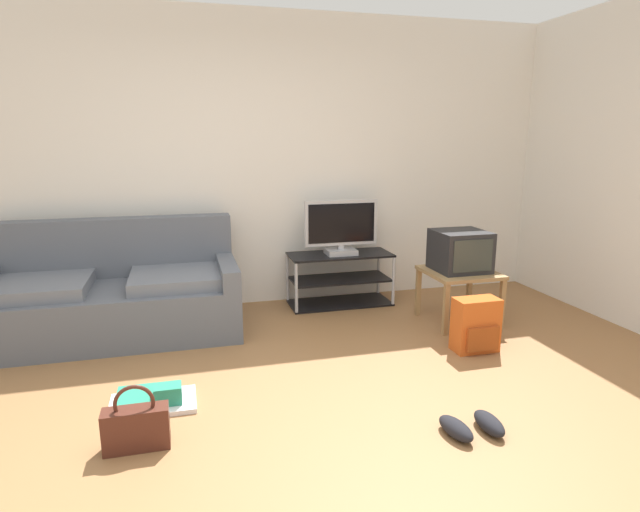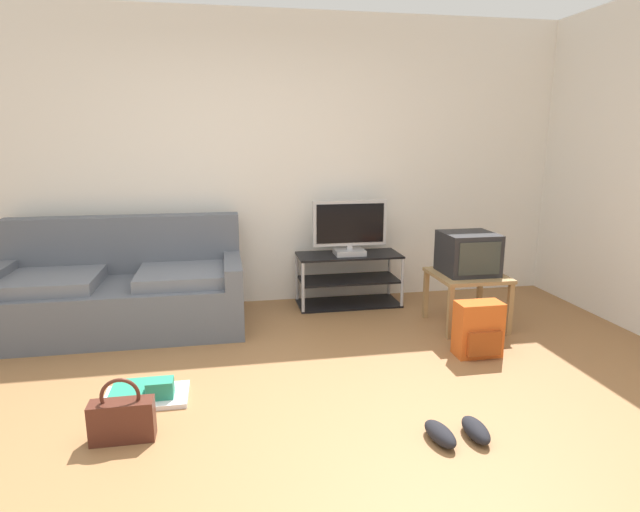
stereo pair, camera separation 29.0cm
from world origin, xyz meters
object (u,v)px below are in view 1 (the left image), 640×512
object	(u,v)px
handbag	(136,427)
sneakers_pair	(473,426)
side_table	(460,278)
floor_tray	(152,400)
crt_tv	(460,251)
backpack	(476,325)
tv_stand	(340,279)
flat_tv	(341,228)
couch	(113,295)

from	to	relation	value
handbag	sneakers_pair	distance (m)	1.79
side_table	floor_tray	size ratio (longest dim) A/B	1.14
sneakers_pair	floor_tray	bearing A→B (deg)	155.86
crt_tv	side_table	bearing A→B (deg)	-90.00
side_table	backpack	distance (m)	0.66
handbag	side_table	bearing A→B (deg)	26.79
tv_stand	crt_tv	xyz separation A→B (m)	(0.84, -0.74, 0.39)
side_table	handbag	world-z (taller)	side_table
flat_tv	sneakers_pair	size ratio (longest dim) A/B	2.08
couch	backpack	world-z (taller)	couch
handbag	flat_tv	bearing A→B (deg)	49.65
couch	backpack	bearing A→B (deg)	-22.27
crt_tv	backpack	bearing A→B (deg)	-107.25
couch	backpack	xyz separation A→B (m)	(2.67, -1.09, -0.12)
tv_stand	backpack	distance (m)	1.51
tv_stand	handbag	world-z (taller)	tv_stand
sneakers_pair	flat_tv	bearing A→B (deg)	90.68
tv_stand	floor_tray	bearing A→B (deg)	-136.00
couch	sneakers_pair	distance (m)	2.95
couch	crt_tv	distance (m)	2.92
side_table	handbag	size ratio (longest dim) A/B	1.62
backpack	sneakers_pair	size ratio (longest dim) A/B	1.21
flat_tv	handbag	bearing A→B (deg)	-130.35
backpack	handbag	distance (m)	2.48
flat_tv	floor_tray	xyz separation A→B (m)	(-1.68, -1.60, -0.71)
tv_stand	side_table	distance (m)	1.14
crt_tv	couch	bearing A→B (deg)	170.60
tv_stand	handbag	xyz separation A→B (m)	(-1.73, -2.06, -0.12)
couch	crt_tv	world-z (taller)	couch
tv_stand	sneakers_pair	bearing A→B (deg)	-89.33
handbag	sneakers_pair	xyz separation A→B (m)	(1.76, -0.32, -0.08)
couch	handbag	bearing A→B (deg)	-80.87
crt_tv	flat_tv	bearing A→B (deg)	139.57
couch	crt_tv	bearing A→B (deg)	-9.40
flat_tv	handbag	size ratio (longest dim) A/B	1.97
handbag	sneakers_pair	size ratio (longest dim) A/B	1.06
flat_tv	couch	bearing A→B (deg)	-173.04
tv_stand	floor_tray	xyz separation A→B (m)	(-1.68, -1.62, -0.21)
backpack	flat_tv	bearing A→B (deg)	92.76
floor_tray	flat_tv	bearing A→B (deg)	43.60
handbag	crt_tv	bearing A→B (deg)	27.08
tv_stand	backpack	size ratio (longest dim) A/B	2.39
flat_tv	sneakers_pair	bearing A→B (deg)	-89.32
tv_stand	crt_tv	size ratio (longest dim) A/B	2.27
crt_tv	floor_tray	bearing A→B (deg)	-160.83
floor_tray	tv_stand	bearing A→B (deg)	44.00
tv_stand	crt_tv	bearing A→B (deg)	-41.29
tv_stand	side_table	xyz separation A→B (m)	(0.84, -0.76, 0.15)
couch	side_table	world-z (taller)	couch
sneakers_pair	handbag	bearing A→B (deg)	169.54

